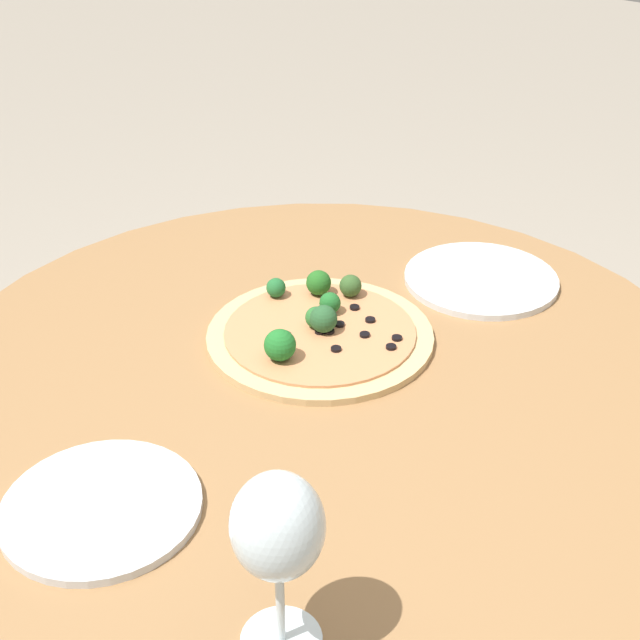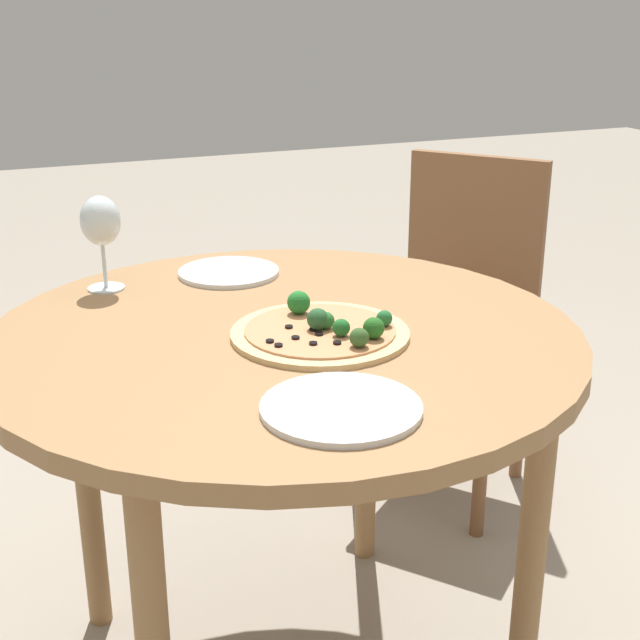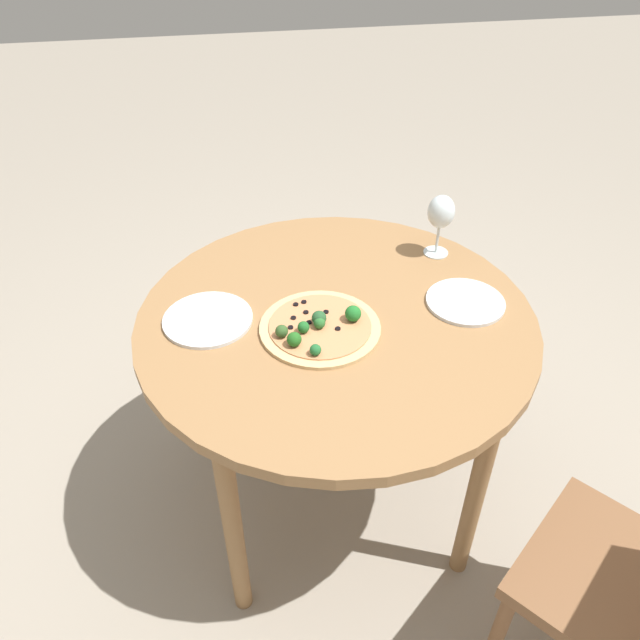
{
  "view_description": "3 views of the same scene",
  "coord_description": "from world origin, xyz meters",
  "px_view_note": "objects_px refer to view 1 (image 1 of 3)",
  "views": [
    {
      "loc": [
        0.73,
        0.61,
        1.42
      ],
      "look_at": [
        -0.05,
        -0.05,
        0.79
      ],
      "focal_mm": 50.0,
      "sensor_mm": 36.0,
      "label": 1
    },
    {
      "loc": [
        -1.37,
        0.5,
        1.32
      ],
      "look_at": [
        -0.05,
        -0.05,
        0.79
      ],
      "focal_mm": 50.0,
      "sensor_mm": 36.0,
      "label": 2
    },
    {
      "loc": [
        -0.27,
        -1.26,
        1.77
      ],
      "look_at": [
        -0.05,
        -0.05,
        0.79
      ],
      "focal_mm": 35.0,
      "sensor_mm": 36.0,
      "label": 3
    }
  ],
  "objects_px": {
    "plate_near": "(101,507)",
    "wine_glass": "(278,531)",
    "pizza": "(319,330)",
    "plate_far": "(481,279)"
  },
  "relations": [
    {
      "from": "plate_near",
      "to": "wine_glass",
      "type": "bearing_deg",
      "value": 89.69
    },
    {
      "from": "pizza",
      "to": "plate_far",
      "type": "height_order",
      "value": "pizza"
    },
    {
      "from": "wine_glass",
      "to": "plate_near",
      "type": "relative_size",
      "value": 0.9
    },
    {
      "from": "wine_glass",
      "to": "plate_far",
      "type": "distance_m",
      "value": 0.73
    },
    {
      "from": "wine_glass",
      "to": "plate_near",
      "type": "xyz_separation_m",
      "value": [
        -0.0,
        -0.25,
        -0.13
      ]
    },
    {
      "from": "wine_glass",
      "to": "plate_near",
      "type": "bearing_deg",
      "value": -90.31
    },
    {
      "from": "pizza",
      "to": "wine_glass",
      "type": "relative_size",
      "value": 1.64
    },
    {
      "from": "wine_glass",
      "to": "plate_near",
      "type": "distance_m",
      "value": 0.29
    },
    {
      "from": "pizza",
      "to": "plate_near",
      "type": "height_order",
      "value": "pizza"
    },
    {
      "from": "pizza",
      "to": "plate_near",
      "type": "bearing_deg",
      "value": 6.24
    }
  ]
}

